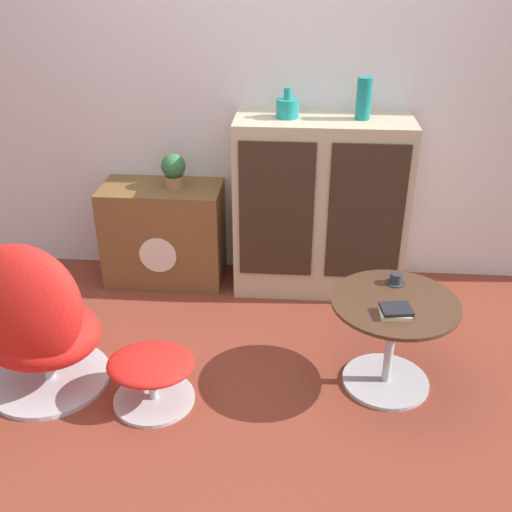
{
  "coord_description": "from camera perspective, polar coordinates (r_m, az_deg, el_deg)",
  "views": [
    {
      "loc": [
        0.21,
        -2.21,
        1.99
      ],
      "look_at": [
        -0.0,
        0.49,
        0.55
      ],
      "focal_mm": 42.0,
      "sensor_mm": 36.0,
      "label": 1
    }
  ],
  "objects": [
    {
      "name": "sideboard",
      "position": [
        3.67,
        6.1,
        4.67
      ],
      "size": [
        1.03,
        0.43,
        1.09
      ],
      "color": "tan",
      "rests_on": "ground_plane"
    },
    {
      "name": "tv_console",
      "position": [
        3.87,
        -8.74,
        2.11
      ],
      "size": [
        0.74,
        0.4,
        0.64
      ],
      "color": "brown",
      "rests_on": "ground_plane"
    },
    {
      "name": "coffee_table",
      "position": [
        2.99,
        12.77,
        -7.17
      ],
      "size": [
        0.61,
        0.61,
        0.49
      ],
      "color": "#B7B7BC",
      "rests_on": "ground_plane"
    },
    {
      "name": "wall_back",
      "position": [
        3.69,
        1.2,
        17.19
      ],
      "size": [
        6.4,
        0.06,
        2.6
      ],
      "color": "silver",
      "rests_on": "ground_plane"
    },
    {
      "name": "ottoman",
      "position": [
        2.93,
        -9.92,
        -10.73
      ],
      "size": [
        0.42,
        0.39,
        0.27
      ],
      "color": "#B7B7BC",
      "rests_on": "ground_plane"
    },
    {
      "name": "egg_chair",
      "position": [
        3.03,
        -20.47,
        -6.02
      ],
      "size": [
        0.63,
        0.61,
        0.83
      ],
      "color": "#B7B7BC",
      "rests_on": "ground_plane"
    },
    {
      "name": "teacup",
      "position": [
        3.02,
        13.18,
        -2.18
      ],
      "size": [
        0.1,
        0.1,
        0.06
      ],
      "color": "#2D2D33",
      "rests_on": "coffee_table"
    },
    {
      "name": "vase_inner_left",
      "position": [
        3.49,
        10.22,
        14.55
      ],
      "size": [
        0.08,
        0.08,
        0.23
      ],
      "color": "#147A75",
      "rests_on": "sideboard"
    },
    {
      "name": "book_stack",
      "position": [
        2.78,
        13.14,
        -5.15
      ],
      "size": [
        0.15,
        0.13,
        0.04
      ],
      "color": "beige",
      "rests_on": "coffee_table"
    },
    {
      "name": "ground_plane",
      "position": [
        2.98,
        -0.69,
        -13.86
      ],
      "size": [
        12.0,
        12.0,
        0.0
      ],
      "primitive_type": "plane",
      "color": "brown"
    },
    {
      "name": "potted_plant",
      "position": [
        3.69,
        -7.85,
        8.15
      ],
      "size": [
        0.15,
        0.15,
        0.21
      ],
      "color": "#996B4C",
      "rests_on": "tv_console"
    },
    {
      "name": "vase_leftmost",
      "position": [
        3.48,
        3.01,
        13.96
      ],
      "size": [
        0.13,
        0.13,
        0.17
      ],
      "color": "teal",
      "rests_on": "sideboard"
    }
  ]
}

